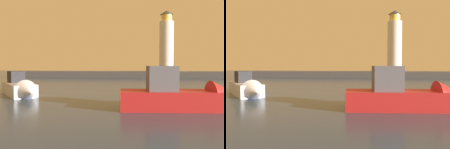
# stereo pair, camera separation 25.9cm
# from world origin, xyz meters

# --- Properties ---
(ground_plane) EXTENTS (220.00, 220.00, 0.00)m
(ground_plane) POSITION_xyz_m (0.00, 29.80, 0.00)
(ground_plane) COLOR #2D3D51
(breakwater) EXTENTS (71.46, 6.28, 1.60)m
(breakwater) POSITION_xyz_m (0.00, 59.59, 0.80)
(breakwater) COLOR #423F3D
(breakwater) RESTS_ON ground_plane
(lighthouse) EXTENTS (3.71, 3.71, 16.25)m
(lighthouse) POSITION_xyz_m (7.35, 59.59, 9.30)
(lighthouse) COLOR silver
(lighthouse) RESTS_ON breakwater
(motorboat_1) EXTENTS (9.17, 3.53, 3.73)m
(motorboat_1) POSITION_xyz_m (3.99, 14.90, 0.92)
(motorboat_1) COLOR #B21E1E
(motorboat_1) RESTS_ON ground_plane
(motorboat_3) EXTENTS (7.34, 7.81, 2.91)m
(motorboat_3) POSITION_xyz_m (-11.83, 20.06, 0.82)
(motorboat_3) COLOR silver
(motorboat_3) RESTS_ON ground_plane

